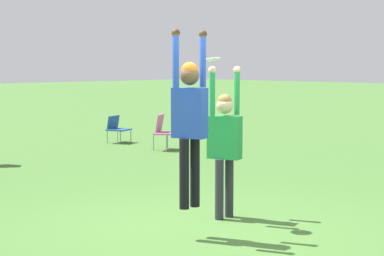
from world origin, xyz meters
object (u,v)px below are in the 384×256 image
person_jumping (190,114)px  camping_chair_2 (117,127)px  frisbee (211,59)px  camping_chair_3 (164,129)px  person_defending (225,138)px

person_jumping → camping_chair_2: 9.98m
frisbee → person_jumping: bearing=-156.5°
person_jumping → camping_chair_3: bearing=-60.1°
frisbee → camping_chair_3: size_ratio=0.28×
frisbee → camping_chair_2: (4.69, 8.03, -1.78)m
person_defending → camping_chair_3: bearing=124.3°
person_defending → camping_chair_3: size_ratio=2.38×
frisbee → camping_chair_2: 9.47m
person_defending → frisbee: 1.15m
frisbee → camping_chair_3: frisbee is taller
camping_chair_2 → camping_chair_3: camping_chair_3 is taller
person_defending → frisbee: frisbee is taller
frisbee → camping_chair_2: size_ratio=0.34×
person_defending → camping_chair_3: (4.23, 5.92, -0.61)m
camping_chair_3 → frisbee: bearing=17.7°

